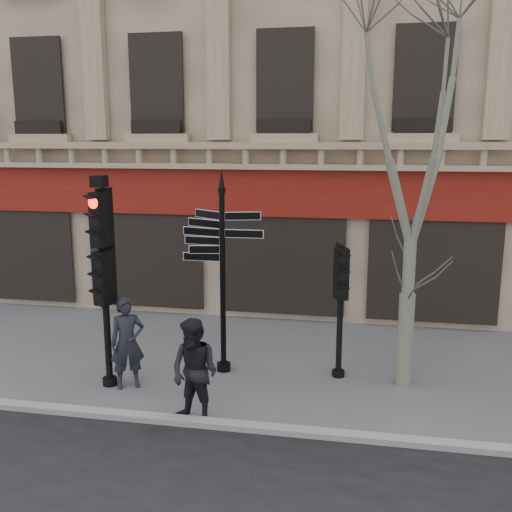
{
  "coord_description": "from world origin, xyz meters",
  "views": [
    {
      "loc": [
        2.07,
        -10.4,
        4.99
      ],
      "look_at": [
        0.03,
        0.6,
        2.71
      ],
      "focal_mm": 40.0,
      "sensor_mm": 36.0,
      "label": 1
    }
  ],
  "objects_px": {
    "fingerpost": "(222,238)",
    "traffic_signal_main": "(103,256)",
    "plane_tree": "(417,123)",
    "pedestrian_a": "(127,343)",
    "traffic_signal_secondary": "(341,288)",
    "pedestrian_b": "(195,372)"
  },
  "relations": [
    {
      "from": "fingerpost",
      "to": "traffic_signal_main",
      "type": "height_order",
      "value": "fingerpost"
    },
    {
      "from": "plane_tree",
      "to": "traffic_signal_main",
      "type": "bearing_deg",
      "value": -169.3
    },
    {
      "from": "traffic_signal_main",
      "to": "plane_tree",
      "type": "relative_size",
      "value": 0.57
    },
    {
      "from": "plane_tree",
      "to": "fingerpost",
      "type": "bearing_deg",
      "value": 179.51
    },
    {
      "from": "pedestrian_a",
      "to": "traffic_signal_secondary",
      "type": "bearing_deg",
      "value": -11.6
    },
    {
      "from": "traffic_signal_main",
      "to": "plane_tree",
      "type": "bearing_deg",
      "value": 24.28
    },
    {
      "from": "traffic_signal_main",
      "to": "traffic_signal_secondary",
      "type": "xyz_separation_m",
      "value": [
        4.65,
        1.31,
        -0.76
      ]
    },
    {
      "from": "traffic_signal_main",
      "to": "traffic_signal_secondary",
      "type": "height_order",
      "value": "traffic_signal_main"
    },
    {
      "from": "fingerpost",
      "to": "pedestrian_b",
      "type": "distance_m",
      "value": 3.13
    },
    {
      "from": "traffic_signal_secondary",
      "to": "pedestrian_a",
      "type": "distance_m",
      "value": 4.53
    },
    {
      "from": "fingerpost",
      "to": "traffic_signal_secondary",
      "type": "height_order",
      "value": "fingerpost"
    },
    {
      "from": "plane_tree",
      "to": "pedestrian_b",
      "type": "bearing_deg",
      "value": -147.9
    },
    {
      "from": "traffic_signal_main",
      "to": "plane_tree",
      "type": "distance_m",
      "value": 6.62
    },
    {
      "from": "fingerpost",
      "to": "plane_tree",
      "type": "relative_size",
      "value": 0.59
    },
    {
      "from": "fingerpost",
      "to": "traffic_signal_main",
      "type": "relative_size",
      "value": 1.02
    },
    {
      "from": "plane_tree",
      "to": "pedestrian_a",
      "type": "distance_m",
      "value": 7.15
    },
    {
      "from": "plane_tree",
      "to": "traffic_signal_secondary",
      "type": "bearing_deg",
      "value": 172.49
    },
    {
      "from": "fingerpost",
      "to": "traffic_signal_secondary",
      "type": "distance_m",
      "value": 2.7
    },
    {
      "from": "plane_tree",
      "to": "pedestrian_b",
      "type": "height_order",
      "value": "plane_tree"
    },
    {
      "from": "fingerpost",
      "to": "traffic_signal_secondary",
      "type": "xyz_separation_m",
      "value": [
        2.5,
        0.14,
        -1.0
      ]
    },
    {
      "from": "fingerpost",
      "to": "traffic_signal_secondary",
      "type": "bearing_deg",
      "value": 12.62
    },
    {
      "from": "pedestrian_b",
      "to": "traffic_signal_secondary",
      "type": "bearing_deg",
      "value": 65.39
    }
  ]
}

